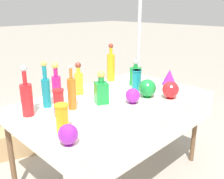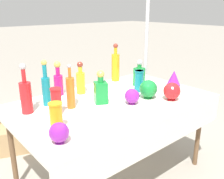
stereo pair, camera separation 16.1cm
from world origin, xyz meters
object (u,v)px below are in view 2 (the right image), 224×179
Objects in this scene: tall_bottle_4 at (71,92)px; tall_bottle_5 at (116,66)px; tall_bottle_0 at (26,95)px; tall_bottle_3 at (46,87)px; cardboard_box_behind_left at (20,136)px; tall_bottle_1 at (58,81)px; round_bowl_2 at (132,96)px; square_decanter_1 at (139,75)px; round_bowl_1 at (148,89)px; round_bowl_0 at (59,133)px; slender_vase_2 at (139,80)px; fluted_vase_0 at (174,78)px; tall_bottle_2 at (81,81)px; slender_vase_0 at (56,116)px; canopy_pole at (146,45)px; square_decanter_0 at (101,90)px; slender_vase_1 at (56,101)px; round_bowl_3 at (172,91)px.

tall_bottle_4 is 0.88× the size of tall_bottle_5.
tall_bottle_0 reaches higher than tall_bottle_3.
cardboard_box_behind_left is (-0.90, 0.62, -0.79)m from tall_bottle_5.
tall_bottle_1 is 0.70m from tall_bottle_5.
round_bowl_2 is (0.73, -0.39, -0.07)m from tall_bottle_0.
square_decanter_1 is 1.65× the size of round_bowl_1.
slender_vase_2 is at bearing 19.21° from round_bowl_0.
tall_bottle_1 is at bearing 152.85° from fluted_vase_0.
tall_bottle_2 is at bearing 127.75° from round_bowl_1.
slender_vase_0 is at bearing 66.79° from round_bowl_0.
tall_bottle_3 is at bearing -168.63° from canopy_pole.
round_bowl_1 reaches higher than cardboard_box_behind_left.
canopy_pole reaches higher than slender_vase_0.
tall_bottle_0 reaches higher than tall_bottle_1.
tall_bottle_4 is at bearing 170.65° from fluted_vase_0.
tall_bottle_5 is at bearing 11.26° from tall_bottle_3.
slender_vase_2 reaches higher than cardboard_box_behind_left.
tall_bottle_2 is at bearing -168.05° from canopy_pole.
square_decanter_1 is at bearing -43.64° from cardboard_box_behind_left.
round_bowl_1 is at bearing -21.83° from tall_bottle_0.
cardboard_box_behind_left is at bearing 136.27° from fluted_vase_0.
cardboard_box_behind_left is at bearing 109.14° from square_decanter_0.
canopy_pole is (1.71, 0.36, 0.17)m from tall_bottle_0.
canopy_pole is at bearing 37.43° from round_bowl_2.
tall_bottle_4 is 0.26m from square_decanter_0.
fluted_vase_0 is 1.46m from round_bowl_0.
tall_bottle_3 is at bearing -90.16° from cardboard_box_behind_left.
fluted_vase_0 is at bearing -43.73° from cardboard_box_behind_left.
tall_bottle_0 is 1.84× the size of slender_vase_1.
cardboard_box_behind_left is at bearing 77.28° from tall_bottle_0.
fluted_vase_0 is at bearing -7.45° from square_decanter_0.
round_bowl_3 is (0.12, -0.16, -0.00)m from round_bowl_1.
slender_vase_1 is 0.98m from round_bowl_3.
square_decanter_0 is at bearing 172.55° from fluted_vase_0.
square_decanter_1 is 1.67× the size of fluted_vase_0.
fluted_vase_0 is at bearing -12.43° from tall_bottle_0.
slender_vase_0 is at bearing -120.02° from tall_bottle_1.
square_decanter_0 is (0.55, -0.20, -0.03)m from tall_bottle_0.
tall_bottle_5 reaches higher than cardboard_box_behind_left.
tall_bottle_3 reaches higher than tall_bottle_1.
round_bowl_1 is (0.98, 0.18, 0.02)m from round_bowl_0.
round_bowl_3 is 0.06× the size of canopy_pole.
cardboard_box_behind_left is (-0.36, 1.05, -0.74)m from square_decanter_0.
tall_bottle_3 is at bearing 71.00° from slender_vase_0.
slender_vase_1 is 0.81m from round_bowl_1.
tall_bottle_5 is at bearing -168.46° from canopy_pole.
slender_vase_0 is (-0.27, -0.27, -0.03)m from tall_bottle_4.
round_bowl_1 is at bearing -171.42° from fluted_vase_0.
tall_bottle_1 reaches higher than slender_vase_1.
canopy_pole is (0.31, 0.67, 0.23)m from fluted_vase_0.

